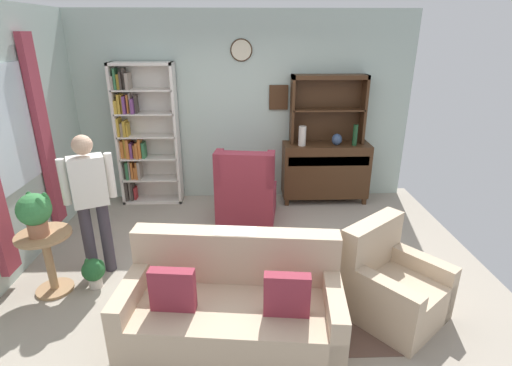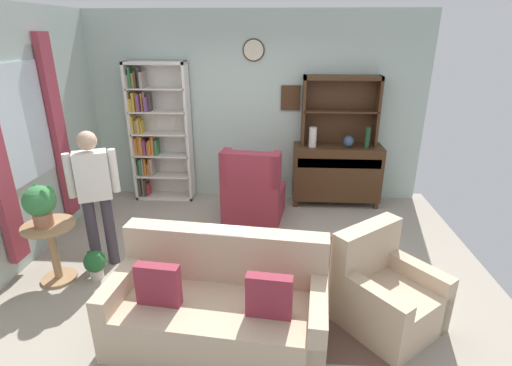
# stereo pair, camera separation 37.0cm
# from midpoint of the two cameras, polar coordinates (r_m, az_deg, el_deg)

# --- Properties ---
(ground_plane) EXTENTS (5.40, 4.60, 0.02)m
(ground_plane) POSITION_cam_midpoint_polar(r_m,az_deg,el_deg) (4.55, 0.94, -12.29)
(ground_plane) COLOR #9E9384
(wall_back) EXTENTS (5.00, 0.09, 2.80)m
(wall_back) POSITION_cam_midpoint_polar(r_m,az_deg,el_deg) (6.02, 1.92, 10.77)
(wall_back) COLOR #ADC1B7
(wall_back) RESTS_ON ground_plane
(wall_left) EXTENTS (0.16, 4.20, 2.80)m
(wall_left) POSITION_cam_midpoint_polar(r_m,az_deg,el_deg) (4.79, -30.72, 4.95)
(wall_left) COLOR #ADC1B7
(wall_left) RESTS_ON ground_plane
(area_rug) EXTENTS (2.27, 2.09, 0.01)m
(area_rug) POSITION_cam_midpoint_polar(r_m,az_deg,el_deg) (4.29, 3.53, -14.42)
(area_rug) COLOR brown
(area_rug) RESTS_ON ground_plane
(bookshelf) EXTENTS (0.90, 0.30, 2.10)m
(bookshelf) POSITION_cam_midpoint_polar(r_m,az_deg,el_deg) (6.14, -12.72, 7.09)
(bookshelf) COLOR silver
(bookshelf) RESTS_ON ground_plane
(sideboard) EXTENTS (1.30, 0.45, 0.92)m
(sideboard) POSITION_cam_midpoint_polar(r_m,az_deg,el_deg) (6.08, 13.34, 1.56)
(sideboard) COLOR #422816
(sideboard) RESTS_ON ground_plane
(sideboard_hutch) EXTENTS (1.10, 0.26, 1.00)m
(sideboard_hutch) POSITION_cam_midpoint_polar(r_m,az_deg,el_deg) (5.93, 14.04, 11.51)
(sideboard_hutch) COLOR #422816
(sideboard_hutch) RESTS_ON sideboard
(vase_tall) EXTENTS (0.11, 0.11, 0.29)m
(vase_tall) POSITION_cam_midpoint_polar(r_m,az_deg,el_deg) (5.79, 10.10, 6.57)
(vase_tall) COLOR beige
(vase_tall) RESTS_ON sideboard
(vase_round) EXTENTS (0.15, 0.15, 0.17)m
(vase_round) POSITION_cam_midpoint_polar(r_m,az_deg,el_deg) (5.90, 15.10, 5.84)
(vase_round) COLOR #33476B
(vase_round) RESTS_ON sideboard
(bottle_wine) EXTENTS (0.07, 0.07, 0.31)m
(bottle_wine) POSITION_cam_midpoint_polar(r_m,az_deg,el_deg) (5.92, 17.68, 6.31)
(bottle_wine) COLOR #194223
(bottle_wine) RESTS_ON sideboard
(couch_floral) EXTENTS (1.88, 1.03, 0.90)m
(couch_floral) POSITION_cam_midpoint_polar(r_m,az_deg,el_deg) (3.50, -2.24, -17.52)
(couch_floral) COLOR #C6AD8E
(couch_floral) RESTS_ON ground_plane
(armchair_floral) EXTENTS (1.07, 1.08, 0.88)m
(armchair_floral) POSITION_cam_midpoint_polar(r_m,az_deg,el_deg) (3.89, 20.96, -15.04)
(armchair_floral) COLOR #C6AD8E
(armchair_floral) RESTS_ON ground_plane
(wingback_chair) EXTENTS (0.88, 0.90, 1.05)m
(wingback_chair) POSITION_cam_midpoint_polar(r_m,az_deg,el_deg) (5.43, 1.54, -1.72)
(wingback_chair) COLOR maroon
(wingback_chair) RESTS_ON ground_plane
(plant_stand) EXTENTS (0.52, 0.52, 0.66)m
(plant_stand) POSITION_cam_midpoint_polar(r_m,az_deg,el_deg) (4.56, -25.47, -8.34)
(plant_stand) COLOR #A87F56
(plant_stand) RESTS_ON ground_plane
(potted_plant_large) EXTENTS (0.31, 0.31, 0.43)m
(potted_plant_large) POSITION_cam_midpoint_polar(r_m,az_deg,el_deg) (4.34, -26.84, -2.65)
(potted_plant_large) COLOR #AD6B4C
(potted_plant_large) RESTS_ON plant_stand
(potted_plant_small) EXTENTS (0.23, 0.23, 0.32)m
(potted_plant_small) POSITION_cam_midpoint_polar(r_m,az_deg,el_deg) (4.53, -20.20, -10.92)
(potted_plant_small) COLOR beige
(potted_plant_small) RESTS_ON ground_plane
(person_reading) EXTENTS (0.51, 0.32, 1.56)m
(person_reading) POSITION_cam_midpoint_polar(r_m,az_deg,el_deg) (4.46, -20.27, -1.10)
(person_reading) COLOR #38333D
(person_reading) RESTS_ON ground_plane
(coffee_table) EXTENTS (0.80, 0.50, 0.42)m
(coffee_table) POSITION_cam_midpoint_polar(r_m,az_deg,el_deg) (4.29, 0.66, -8.83)
(coffee_table) COLOR #422816
(coffee_table) RESTS_ON ground_plane
(book_stack) EXTENTS (0.20, 0.16, 0.04)m
(book_stack) POSITION_cam_midpoint_polar(r_m,az_deg,el_deg) (4.22, 1.62, -7.96)
(book_stack) COLOR #CC7233
(book_stack) RESTS_ON coffee_table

